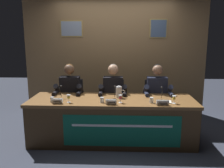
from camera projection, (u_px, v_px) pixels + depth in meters
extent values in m
plane|color=#383D4C|center=(112.00, 139.00, 4.10)|extent=(12.00, 12.00, 0.00)
cube|color=#937047|center=(115.00, 56.00, 5.24)|extent=(3.92, 0.12, 2.60)
cube|color=tan|center=(72.00, 29.00, 5.09)|extent=(0.48, 0.02, 0.34)
cube|color=#8C99AD|center=(71.00, 29.00, 5.08)|extent=(0.44, 0.01, 0.30)
cube|color=tan|center=(158.00, 29.00, 5.02)|extent=(0.36, 0.02, 0.39)
cube|color=slate|center=(159.00, 29.00, 5.01)|extent=(0.32, 0.01, 0.35)
cube|color=brown|center=(112.00, 100.00, 3.96)|extent=(2.72, 0.87, 0.05)
cube|color=#4C341B|center=(111.00, 130.00, 3.62)|extent=(2.66, 0.04, 0.67)
cube|color=#4C341B|center=(36.00, 120.00, 4.08)|extent=(0.08, 0.79, 0.67)
cube|color=#4C341B|center=(190.00, 122.00, 3.98)|extent=(0.08, 0.79, 0.67)
cube|color=#14664C|center=(122.00, 131.00, 3.59)|extent=(1.77, 0.01, 0.49)
cube|color=white|center=(122.00, 126.00, 3.57)|extent=(1.51, 0.00, 0.04)
cylinder|color=black|center=(72.00, 126.00, 4.65)|extent=(0.44, 0.44, 0.02)
cylinder|color=black|center=(71.00, 116.00, 4.61)|extent=(0.05, 0.05, 0.42)
cube|color=#232328|center=(71.00, 104.00, 4.56)|extent=(0.44, 0.44, 0.03)
cube|color=#232328|center=(73.00, 90.00, 4.71)|extent=(0.40, 0.05, 0.44)
cylinder|color=black|center=(62.00, 122.00, 4.27)|extent=(0.10, 0.10, 0.47)
cylinder|color=black|center=(73.00, 122.00, 4.26)|extent=(0.10, 0.10, 0.47)
cylinder|color=black|center=(63.00, 104.00, 4.36)|extent=(0.13, 0.34, 0.13)
cylinder|color=black|center=(74.00, 104.00, 4.35)|extent=(0.13, 0.34, 0.13)
cube|color=black|center=(70.00, 89.00, 4.47)|extent=(0.36, 0.20, 0.48)
sphere|color=brown|center=(69.00, 69.00, 4.38)|extent=(0.19, 0.19, 0.19)
sphere|color=#593819|center=(69.00, 69.00, 4.39)|extent=(0.17, 0.17, 0.17)
cylinder|color=black|center=(58.00, 89.00, 4.38)|extent=(0.09, 0.30, 0.25)
cylinder|color=black|center=(80.00, 89.00, 4.36)|extent=(0.09, 0.30, 0.25)
cylinder|color=black|center=(55.00, 93.00, 4.23)|extent=(0.07, 0.24, 0.07)
cylinder|color=black|center=(79.00, 93.00, 4.21)|extent=(0.07, 0.24, 0.07)
cube|color=white|center=(57.00, 101.00, 3.65)|extent=(0.16, 0.03, 0.08)
cube|color=white|center=(58.00, 101.00, 3.68)|extent=(0.16, 0.03, 0.08)
cube|color=black|center=(57.00, 101.00, 3.65)|extent=(0.11, 0.01, 0.01)
cylinder|color=white|center=(69.00, 102.00, 3.74)|extent=(0.06, 0.06, 0.00)
cylinder|color=white|center=(69.00, 100.00, 3.73)|extent=(0.01, 0.01, 0.05)
cone|color=white|center=(69.00, 97.00, 3.72)|extent=(0.06, 0.06, 0.06)
cylinder|color=yellow|center=(69.00, 97.00, 3.72)|extent=(0.04, 0.04, 0.04)
cylinder|color=silver|center=(52.00, 100.00, 3.74)|extent=(0.06, 0.06, 0.08)
cylinder|color=silver|center=(52.00, 101.00, 3.75)|extent=(0.05, 0.05, 0.05)
cylinder|color=black|center=(60.00, 99.00, 3.89)|extent=(0.06, 0.06, 0.02)
cylinder|color=black|center=(60.00, 92.00, 3.93)|extent=(0.01, 0.13, 0.18)
sphere|color=#2D2D2D|center=(61.00, 86.00, 3.98)|extent=(0.03, 0.03, 0.03)
cylinder|color=black|center=(113.00, 127.00, 4.62)|extent=(0.44, 0.44, 0.02)
cylinder|color=black|center=(113.00, 116.00, 4.57)|extent=(0.05, 0.05, 0.42)
cube|color=#232328|center=(113.00, 105.00, 4.53)|extent=(0.44, 0.44, 0.03)
cube|color=#232328|center=(114.00, 90.00, 4.68)|extent=(0.40, 0.05, 0.44)
cylinder|color=black|center=(107.00, 122.00, 4.23)|extent=(0.10, 0.10, 0.47)
cylinder|color=black|center=(118.00, 123.00, 4.23)|extent=(0.10, 0.10, 0.47)
cylinder|color=black|center=(107.00, 104.00, 4.32)|extent=(0.13, 0.34, 0.13)
cylinder|color=black|center=(118.00, 105.00, 4.32)|extent=(0.13, 0.34, 0.13)
cube|color=black|center=(113.00, 90.00, 4.44)|extent=(0.36, 0.20, 0.48)
sphere|color=tan|center=(113.00, 70.00, 4.34)|extent=(0.19, 0.19, 0.19)
sphere|color=gray|center=(113.00, 69.00, 4.36)|extent=(0.17, 0.17, 0.17)
cylinder|color=black|center=(101.00, 90.00, 4.35)|extent=(0.09, 0.30, 0.25)
cylinder|color=black|center=(124.00, 90.00, 4.33)|extent=(0.09, 0.30, 0.25)
cylinder|color=black|center=(101.00, 93.00, 4.20)|extent=(0.07, 0.24, 0.07)
cylinder|color=black|center=(125.00, 94.00, 4.18)|extent=(0.07, 0.24, 0.07)
cube|color=white|center=(111.00, 102.00, 3.60)|extent=(0.17, 0.03, 0.08)
cube|color=white|center=(111.00, 102.00, 3.63)|extent=(0.17, 0.03, 0.08)
cube|color=black|center=(111.00, 102.00, 3.60)|extent=(0.12, 0.01, 0.01)
cylinder|color=white|center=(120.00, 103.00, 3.72)|extent=(0.06, 0.06, 0.00)
cylinder|color=white|center=(120.00, 101.00, 3.72)|extent=(0.01, 0.01, 0.05)
cone|color=white|center=(120.00, 97.00, 3.70)|extent=(0.06, 0.06, 0.06)
cylinder|color=#B21E2D|center=(120.00, 97.00, 3.71)|extent=(0.04, 0.04, 0.04)
cylinder|color=silver|center=(102.00, 100.00, 3.72)|extent=(0.06, 0.06, 0.08)
cylinder|color=silver|center=(102.00, 101.00, 3.73)|extent=(0.05, 0.05, 0.05)
cylinder|color=black|center=(114.00, 100.00, 3.87)|extent=(0.06, 0.06, 0.02)
cylinder|color=black|center=(115.00, 93.00, 3.91)|extent=(0.01, 0.13, 0.18)
sphere|color=#2D2D2D|center=(115.00, 86.00, 3.95)|extent=(0.03, 0.03, 0.03)
cylinder|color=black|center=(155.00, 128.00, 4.58)|extent=(0.44, 0.44, 0.02)
cylinder|color=black|center=(155.00, 117.00, 4.54)|extent=(0.05, 0.05, 0.42)
cube|color=#232328|center=(156.00, 105.00, 4.50)|extent=(0.44, 0.44, 0.03)
cube|color=#232328|center=(155.00, 91.00, 4.65)|extent=(0.40, 0.05, 0.44)
cylinder|color=black|center=(152.00, 123.00, 4.20)|extent=(0.10, 0.10, 0.47)
cylinder|color=black|center=(164.00, 123.00, 4.19)|extent=(0.10, 0.10, 0.47)
cylinder|color=black|center=(152.00, 105.00, 4.29)|extent=(0.13, 0.34, 0.13)
cylinder|color=black|center=(163.00, 105.00, 4.28)|extent=(0.13, 0.34, 0.13)
cube|color=#1E2338|center=(157.00, 90.00, 4.41)|extent=(0.36, 0.20, 0.48)
sphere|color=#8E664C|center=(158.00, 70.00, 4.31)|extent=(0.19, 0.19, 0.19)
sphere|color=black|center=(158.00, 69.00, 4.32)|extent=(0.17, 0.17, 0.17)
cylinder|color=#1E2338|center=(146.00, 90.00, 4.31)|extent=(0.09, 0.30, 0.25)
cylinder|color=#1E2338|center=(169.00, 90.00, 4.30)|extent=(0.09, 0.30, 0.25)
cylinder|color=#1E2338|center=(147.00, 94.00, 4.16)|extent=(0.07, 0.24, 0.07)
cylinder|color=#1E2338|center=(171.00, 94.00, 4.15)|extent=(0.07, 0.24, 0.07)
cube|color=white|center=(163.00, 103.00, 3.56)|extent=(0.19, 0.03, 0.08)
cube|color=white|center=(162.00, 102.00, 3.59)|extent=(0.19, 0.03, 0.08)
cube|color=black|center=(163.00, 103.00, 3.56)|extent=(0.13, 0.01, 0.01)
cylinder|color=white|center=(174.00, 103.00, 3.68)|extent=(0.06, 0.06, 0.00)
cylinder|color=white|center=(174.00, 101.00, 3.68)|extent=(0.01, 0.01, 0.05)
cone|color=white|center=(174.00, 98.00, 3.66)|extent=(0.06, 0.06, 0.06)
cylinder|color=yellow|center=(174.00, 98.00, 3.67)|extent=(0.04, 0.04, 0.04)
cylinder|color=silver|center=(151.00, 100.00, 3.71)|extent=(0.06, 0.06, 0.08)
cylinder|color=silver|center=(151.00, 101.00, 3.71)|extent=(0.05, 0.05, 0.05)
cylinder|color=black|center=(162.00, 101.00, 3.79)|extent=(0.06, 0.06, 0.02)
cylinder|color=black|center=(162.00, 94.00, 3.83)|extent=(0.01, 0.13, 0.18)
sphere|color=#2D2D2D|center=(162.00, 87.00, 3.88)|extent=(0.03, 0.03, 0.03)
cylinder|color=silver|center=(119.00, 92.00, 4.02)|extent=(0.10, 0.10, 0.18)
cylinder|color=silver|center=(119.00, 87.00, 4.00)|extent=(0.09, 0.09, 0.01)
sphere|color=silver|center=(119.00, 86.00, 4.00)|extent=(0.02, 0.02, 0.02)
torus|color=silver|center=(123.00, 92.00, 4.02)|extent=(0.07, 0.01, 0.07)
cube|color=white|center=(165.00, 102.00, 3.76)|extent=(0.23, 0.18, 0.01)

